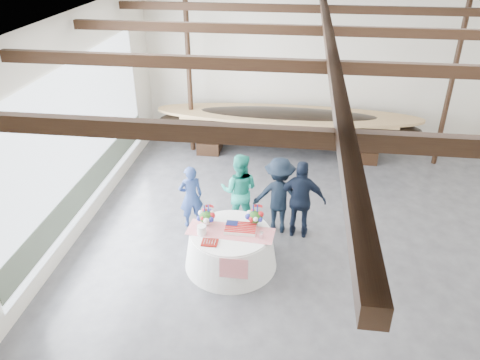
# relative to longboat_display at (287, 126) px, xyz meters

# --- Properties ---
(floor) EXTENTS (10.00, 12.00, 0.01)m
(floor) POSITION_rel_longboat_display_xyz_m (0.72, -4.97, -0.90)
(floor) COLOR #3D3D42
(floor) RESTS_ON ground
(wall_back) EXTENTS (10.00, 0.02, 4.50)m
(wall_back) POSITION_rel_longboat_display_xyz_m (0.72, 1.03, 1.35)
(wall_back) COLOR silver
(wall_back) RESTS_ON ground
(wall_left) EXTENTS (0.02, 12.00, 4.50)m
(wall_left) POSITION_rel_longboat_display_xyz_m (-4.28, -4.97, 1.35)
(wall_left) COLOR silver
(wall_left) RESTS_ON ground
(ceiling) EXTENTS (10.00, 12.00, 0.01)m
(ceiling) POSITION_rel_longboat_display_xyz_m (0.72, -4.97, 3.60)
(ceiling) COLOR white
(ceiling) RESTS_ON wall_back
(pavilion_structure) EXTENTS (9.80, 11.76, 4.50)m
(pavilion_structure) POSITION_rel_longboat_display_xyz_m (0.72, -4.13, 3.10)
(pavilion_structure) COLOR black
(pavilion_structure) RESTS_ON ground
(open_bay) EXTENTS (0.03, 7.00, 3.20)m
(open_bay) POSITION_rel_longboat_display_xyz_m (-4.23, -3.97, 0.92)
(open_bay) COLOR silver
(open_bay) RESTS_ON ground
(longboat_display) EXTENTS (7.53, 1.51, 1.41)m
(longboat_display) POSITION_rel_longboat_display_xyz_m (0.00, 0.00, 0.00)
(longboat_display) COLOR black
(longboat_display) RESTS_ON ground
(banquet_table) EXTENTS (1.82, 1.82, 0.78)m
(banquet_table) POSITION_rel_longboat_display_xyz_m (-0.85, -5.20, -0.51)
(banquet_table) COLOR white
(banquet_table) RESTS_ON ground
(tabletop_items) EXTENTS (1.72, 0.96, 0.40)m
(tabletop_items) POSITION_rel_longboat_display_xyz_m (-0.90, -5.05, 0.03)
(tabletop_items) COLOR red
(tabletop_items) RESTS_ON banquet_table
(guest_woman_blue) EXTENTS (0.64, 0.56, 1.47)m
(guest_woman_blue) POSITION_rel_longboat_display_xyz_m (-1.92, -3.93, -0.17)
(guest_woman_blue) COLOR navy
(guest_woman_blue) RESTS_ON ground
(guest_woman_teal) EXTENTS (0.87, 0.69, 1.73)m
(guest_woman_teal) POSITION_rel_longboat_display_xyz_m (-0.87, -3.76, -0.04)
(guest_woman_teal) COLOR teal
(guest_woman_teal) RESTS_ON ground
(guest_man_left) EXTENTS (1.13, 0.65, 1.75)m
(guest_man_left) POSITION_rel_longboat_display_xyz_m (0.00, -3.87, -0.03)
(guest_man_left) COLOR black
(guest_man_left) RESTS_ON ground
(guest_man_right) EXTENTS (1.07, 0.51, 1.78)m
(guest_man_right) POSITION_rel_longboat_display_xyz_m (0.47, -4.01, -0.01)
(guest_man_right) COLOR black
(guest_man_right) RESTS_ON ground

